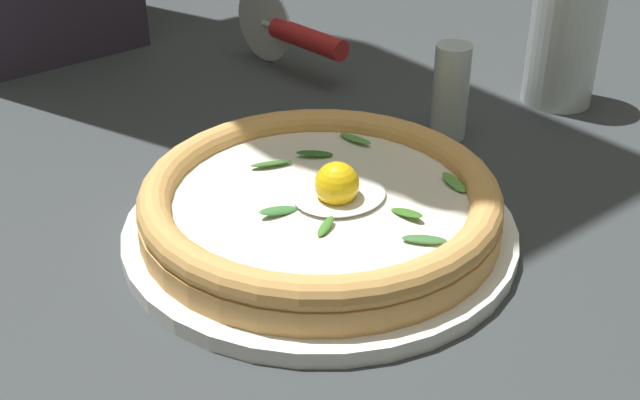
{
  "coord_description": "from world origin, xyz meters",
  "views": [
    {
      "loc": [
        -0.24,
        -0.43,
        0.34
      ],
      "look_at": [
        0.01,
        0.03,
        0.03
      ],
      "focal_mm": 47.38,
      "sensor_mm": 36.0,
      "label": 1
    }
  ],
  "objects_px": {
    "pizza_cutter": "(294,34)",
    "drinking_glass": "(564,43)",
    "pepper_shaker": "(451,92)",
    "pizza": "(320,202)"
  },
  "relations": [
    {
      "from": "pizza",
      "to": "pepper_shaker",
      "type": "height_order",
      "value": "pepper_shaker"
    },
    {
      "from": "pepper_shaker",
      "to": "pizza",
      "type": "bearing_deg",
      "value": -152.67
    },
    {
      "from": "drinking_glass",
      "to": "pepper_shaker",
      "type": "xyz_separation_m",
      "value": [
        -0.14,
        -0.01,
        -0.02
      ]
    },
    {
      "from": "pepper_shaker",
      "to": "pizza_cutter",
      "type": "bearing_deg",
      "value": 104.46
    },
    {
      "from": "pizza",
      "to": "drinking_glass",
      "type": "bearing_deg",
      "value": 18.44
    },
    {
      "from": "pizza_cutter",
      "to": "drinking_glass",
      "type": "bearing_deg",
      "value": -44.62
    },
    {
      "from": "pepper_shaker",
      "to": "drinking_glass",
      "type": "bearing_deg",
      "value": 5.5
    },
    {
      "from": "pizza",
      "to": "pizza_cutter",
      "type": "relative_size",
      "value": 1.65
    },
    {
      "from": "pizza",
      "to": "pizza_cutter",
      "type": "bearing_deg",
      "value": 66.6
    },
    {
      "from": "drinking_glass",
      "to": "pizza_cutter",
      "type": "bearing_deg",
      "value": 135.38
    }
  ]
}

